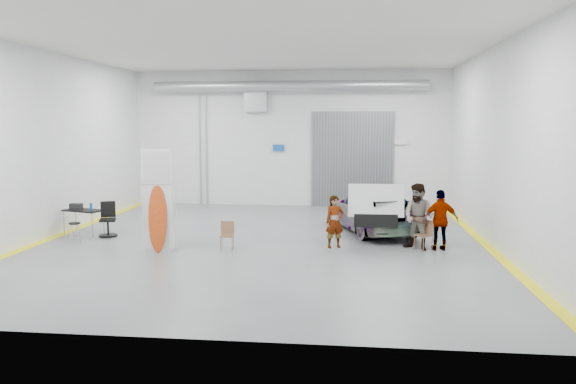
# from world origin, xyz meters

# --- Properties ---
(ground) EXTENTS (16.00, 16.00, 0.00)m
(ground) POSITION_xyz_m (0.00, 0.00, 0.00)
(ground) COLOR slate
(ground) RESTS_ON ground
(room_shell) EXTENTS (14.02, 16.18, 6.01)m
(room_shell) POSITION_xyz_m (0.24, 2.22, 4.08)
(room_shell) COLOR silver
(room_shell) RESTS_ON ground
(sedan_car) EXTENTS (3.50, 5.31, 1.43)m
(sedan_car) POSITION_xyz_m (3.47, 2.22, 0.71)
(sedan_car) COLOR white
(sedan_car) RESTS_ON ground
(person_a) EXTENTS (0.67, 0.56, 1.57)m
(person_a) POSITION_xyz_m (2.27, -0.54, 0.78)
(person_a) COLOR #90624E
(person_a) RESTS_ON ground
(person_b) EXTENTS (1.20, 1.14, 1.95)m
(person_b) POSITION_xyz_m (4.71, -0.54, 0.98)
(person_b) COLOR teal
(person_b) RESTS_ON ground
(person_c) EXTENTS (1.08, 0.57, 1.78)m
(person_c) POSITION_xyz_m (5.34, -0.54, 0.89)
(person_c) COLOR brown
(person_c) RESTS_ON ground
(surfboard_display) EXTENTS (0.89, 0.31, 3.15)m
(surfboard_display) POSITION_xyz_m (-2.78, -1.70, 1.28)
(surfboard_display) COLOR white
(surfboard_display) RESTS_ON ground
(folding_chair_near) EXTENTS (0.43, 0.45, 0.83)m
(folding_chair_near) POSITION_xyz_m (-0.85, -1.19, 0.26)
(folding_chair_near) COLOR brown
(folding_chair_near) RESTS_ON ground
(folding_chair_far) EXTENTS (0.57, 0.67, 0.88)m
(folding_chair_far) POSITION_xyz_m (4.85, -0.60, 0.27)
(folding_chair_far) COLOR brown
(folding_chair_far) RESTS_ON ground
(shop_stool) EXTENTS (0.34, 0.34, 0.67)m
(shop_stool) POSITION_xyz_m (-5.65, -0.95, 0.34)
(shop_stool) COLOR black
(shop_stool) RESTS_ON ground
(work_table) EXTENTS (1.45, 1.01, 1.07)m
(work_table) POSITION_xyz_m (-6.18, 0.59, 0.83)
(work_table) COLOR #989AA0
(work_table) RESTS_ON ground
(office_chair) EXTENTS (0.62, 0.65, 1.12)m
(office_chair) POSITION_xyz_m (-5.15, 0.36, 0.49)
(office_chair) COLOR black
(office_chair) RESTS_ON ground
(trunk_lid) EXTENTS (1.67, 1.01, 0.04)m
(trunk_lid) POSITION_xyz_m (3.47, 0.01, 1.45)
(trunk_lid) COLOR silver
(trunk_lid) RESTS_ON sedan_car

